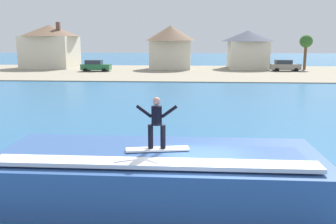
{
  "coord_description": "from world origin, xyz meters",
  "views": [
    {
      "loc": [
        -0.23,
        -9.99,
        4.95
      ],
      "look_at": [
        -1.27,
        5.27,
        1.88
      ],
      "focal_mm": 38.53,
      "sensor_mm": 36.0,
      "label": 1
    }
  ],
  "objects_px": {
    "house_gabled_white": "(248,47)",
    "tree_tall_bare": "(306,43)",
    "wave_crest": "(158,174)",
    "car_near_shore": "(96,66)",
    "house_with_chimney": "(50,45)",
    "surfer": "(157,120)",
    "car_far_shore": "(285,66)",
    "house_small_cottage": "(170,44)",
    "surfboard": "(158,149)"
  },
  "relations": [
    {
      "from": "wave_crest",
      "to": "surfer",
      "type": "relative_size",
      "value": 6.41
    },
    {
      "from": "wave_crest",
      "to": "surfboard",
      "type": "height_order",
      "value": "surfboard"
    },
    {
      "from": "house_with_chimney",
      "to": "surfer",
      "type": "bearing_deg",
      "value": -65.36
    },
    {
      "from": "car_near_shore",
      "to": "house_small_cottage",
      "type": "distance_m",
      "value": 13.2
    },
    {
      "from": "surfer",
      "to": "car_near_shore",
      "type": "height_order",
      "value": "surfer"
    },
    {
      "from": "car_far_shore",
      "to": "tree_tall_bare",
      "type": "distance_m",
      "value": 6.3
    },
    {
      "from": "house_with_chimney",
      "to": "tree_tall_bare",
      "type": "relative_size",
      "value": 1.79
    },
    {
      "from": "car_near_shore",
      "to": "house_gabled_white",
      "type": "xyz_separation_m",
      "value": [
        24.66,
        7.76,
        2.76
      ]
    },
    {
      "from": "car_far_shore",
      "to": "house_small_cottage",
      "type": "bearing_deg",
      "value": 169.53
    },
    {
      "from": "car_far_shore",
      "to": "tree_tall_bare",
      "type": "xyz_separation_m",
      "value": [
        4.01,
        3.32,
        3.54
      ]
    },
    {
      "from": "wave_crest",
      "to": "tree_tall_bare",
      "type": "xyz_separation_m",
      "value": [
        19.56,
        50.75,
        3.72
      ]
    },
    {
      "from": "car_far_shore",
      "to": "house_with_chimney",
      "type": "relative_size",
      "value": 0.44
    },
    {
      "from": "car_far_shore",
      "to": "wave_crest",
      "type": "bearing_deg",
      "value": -108.15
    },
    {
      "from": "wave_crest",
      "to": "car_far_shore",
      "type": "xyz_separation_m",
      "value": [
        15.55,
        47.43,
        0.18
      ]
    },
    {
      "from": "surfboard",
      "to": "surfer",
      "type": "distance_m",
      "value": 0.92
    },
    {
      "from": "car_far_shore",
      "to": "house_small_cottage",
      "type": "xyz_separation_m",
      "value": [
        -18.3,
        3.38,
        3.37
      ]
    },
    {
      "from": "wave_crest",
      "to": "house_with_chimney",
      "type": "relative_size",
      "value": 0.99
    },
    {
      "from": "wave_crest",
      "to": "surfboard",
      "type": "xyz_separation_m",
      "value": [
        -0.0,
        -0.22,
        0.89
      ]
    },
    {
      "from": "tree_tall_bare",
      "to": "house_small_cottage",
      "type": "bearing_deg",
      "value": 179.84
    },
    {
      "from": "surfboard",
      "to": "car_far_shore",
      "type": "xyz_separation_m",
      "value": [
        15.55,
        47.65,
        -0.71
      ]
    },
    {
      "from": "surfboard",
      "to": "house_small_cottage",
      "type": "xyz_separation_m",
      "value": [
        -2.75,
        51.03,
        2.66
      ]
    },
    {
      "from": "wave_crest",
      "to": "house_gabled_white",
      "type": "distance_m",
      "value": 54.05
    },
    {
      "from": "wave_crest",
      "to": "surfer",
      "type": "distance_m",
      "value": 1.82
    },
    {
      "from": "surfer",
      "to": "house_with_chimney",
      "type": "relative_size",
      "value": 0.15
    },
    {
      "from": "wave_crest",
      "to": "tree_tall_bare",
      "type": "distance_m",
      "value": 54.51
    },
    {
      "from": "surfboard",
      "to": "house_gabled_white",
      "type": "relative_size",
      "value": 0.21
    },
    {
      "from": "wave_crest",
      "to": "house_small_cottage",
      "type": "distance_m",
      "value": 51.01
    },
    {
      "from": "surfboard",
      "to": "wave_crest",
      "type": "bearing_deg",
      "value": 89.12
    },
    {
      "from": "wave_crest",
      "to": "house_gabled_white",
      "type": "height_order",
      "value": "house_gabled_white"
    },
    {
      "from": "car_near_shore",
      "to": "house_with_chimney",
      "type": "relative_size",
      "value": 0.44
    },
    {
      "from": "house_with_chimney",
      "to": "house_small_cottage",
      "type": "relative_size",
      "value": 1.23
    },
    {
      "from": "house_gabled_white",
      "to": "tree_tall_bare",
      "type": "height_order",
      "value": "house_gabled_white"
    },
    {
      "from": "surfer",
      "to": "tree_tall_bare",
      "type": "relative_size",
      "value": 0.28
    },
    {
      "from": "house_small_cottage",
      "to": "tree_tall_bare",
      "type": "relative_size",
      "value": 1.46
    },
    {
      "from": "house_gabled_white",
      "to": "tree_tall_bare",
      "type": "xyz_separation_m",
      "value": [
        9.11,
        -2.2,
        0.78
      ]
    },
    {
      "from": "car_near_shore",
      "to": "house_with_chimney",
      "type": "bearing_deg",
      "value": 143.98
    },
    {
      "from": "surfboard",
      "to": "house_with_chimney",
      "type": "xyz_separation_m",
      "value": [
        -24.19,
        52.67,
        2.47
      ]
    },
    {
      "from": "surfer",
      "to": "tree_tall_bare",
      "type": "distance_m",
      "value": 54.65
    },
    {
      "from": "surfboard",
      "to": "house_small_cottage",
      "type": "distance_m",
      "value": 51.17
    },
    {
      "from": "house_small_cottage",
      "to": "house_with_chimney",
      "type": "bearing_deg",
      "value": 175.64
    },
    {
      "from": "wave_crest",
      "to": "car_near_shore",
      "type": "relative_size",
      "value": 2.24
    },
    {
      "from": "house_with_chimney",
      "to": "house_gabled_white",
      "type": "distance_m",
      "value": 34.64
    },
    {
      "from": "house_gabled_white",
      "to": "house_small_cottage",
      "type": "bearing_deg",
      "value": -170.78
    },
    {
      "from": "house_with_chimney",
      "to": "house_small_cottage",
      "type": "distance_m",
      "value": 21.5
    },
    {
      "from": "surfboard",
      "to": "house_with_chimney",
      "type": "distance_m",
      "value": 58.01
    },
    {
      "from": "house_with_chimney",
      "to": "house_small_cottage",
      "type": "height_order",
      "value": "house_with_chimney"
    },
    {
      "from": "surfer",
      "to": "house_gabled_white",
      "type": "height_order",
      "value": "house_gabled_white"
    },
    {
      "from": "car_near_shore",
      "to": "car_far_shore",
      "type": "distance_m",
      "value": 29.84
    },
    {
      "from": "car_near_shore",
      "to": "house_gabled_white",
      "type": "distance_m",
      "value": 26.0
    },
    {
      "from": "surfer",
      "to": "car_far_shore",
      "type": "bearing_deg",
      "value": 71.91
    }
  ]
}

